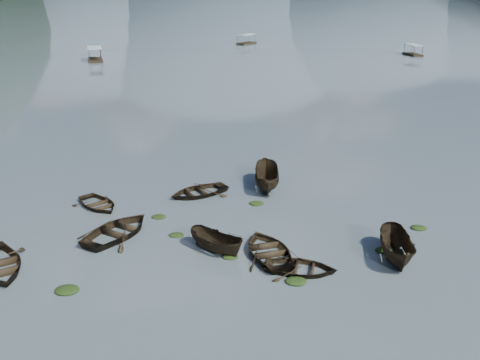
{
  "coord_description": "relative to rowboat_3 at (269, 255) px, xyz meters",
  "views": [
    {
      "loc": [
        1.13,
        -22.04,
        14.6
      ],
      "look_at": [
        0.0,
        12.0,
        2.0
      ],
      "focal_mm": 40.0,
      "sensor_mm": 36.0,
      "label": 1
    }
  ],
  "objects": [
    {
      "name": "rowboat_8",
      "position": [
        -0.02,
        10.64,
        0.0
      ],
      "size": [
        1.93,
        4.91,
        1.88
      ],
      "primitive_type": "imported",
      "rotation": [
        0.0,
        0.0,
        3.16
      ],
      "color": "black",
      "rests_on": "ground"
    },
    {
      "name": "weed_clump_5",
      "position": [
        -7.2,
        4.95,
        0.0
      ],
      "size": [
        0.98,
        0.79,
        0.21
      ],
      "primitive_type": "ellipsoid",
      "color": "black",
      "rests_on": "ground"
    },
    {
      "name": "rowboat_7",
      "position": [
        -4.99,
        9.08,
        0.0
      ],
      "size": [
        5.48,
        5.15,
        0.92
      ],
      "primitive_type": "imported",
      "rotation": [
        0.0,
        0.0,
        5.31
      ],
      "color": "black",
      "rests_on": "ground"
    },
    {
      "name": "weed_clump_4",
      "position": [
        6.68,
        0.67,
        0.0
      ],
      "size": [
        1.04,
        0.83,
        0.22
      ],
      "primitive_type": "ellipsoid",
      "color": "black",
      "rests_on": "ground"
    },
    {
      "name": "rowboat_3",
      "position": [
        0.0,
        0.0,
        0.0
      ],
      "size": [
        4.69,
        5.55,
        0.98
      ],
      "primitive_type": "imported",
      "rotation": [
        0.0,
        0.0,
        3.46
      ],
      "color": "black",
      "rests_on": "ground"
    },
    {
      "name": "weed_clump_1",
      "position": [
        -5.66,
        2.29,
        0.0
      ],
      "size": [
        0.92,
        0.74,
        0.2
      ],
      "primitive_type": "ellipsoid",
      "color": "black",
      "rests_on": "ground"
    },
    {
      "name": "weed_clump_2",
      "position": [
        1.36,
        -2.93,
        0.0
      ],
      "size": [
        1.15,
        0.92,
        0.25
      ],
      "primitive_type": "ellipsoid",
      "color": "black",
      "rests_on": "ground"
    },
    {
      "name": "rowboat_6",
      "position": [
        -11.71,
        6.59,
        0.0
      ],
      "size": [
        4.79,
        4.84,
        0.82
      ],
      "primitive_type": "imported",
      "rotation": [
        0.0,
        0.0,
        0.75
      ],
      "color": "black",
      "rests_on": "ground"
    },
    {
      "name": "weed_clump_7",
      "position": [
        9.54,
        3.79,
        0.0
      ],
      "size": [
        1.02,
        0.82,
        0.22
      ],
      "primitive_type": "ellipsoid",
      "color": "black",
      "rests_on": "ground"
    },
    {
      "name": "ground_plane",
      "position": [
        -1.88,
        -5.13,
        0.0
      ],
      "size": [
        2400.0,
        2400.0,
        0.0
      ],
      "primitive_type": "plane",
      "color": "#4B595E"
    },
    {
      "name": "rowboat_4",
      "position": [
        1.66,
        -1.85,
        0.0
      ],
      "size": [
        4.35,
        3.42,
        0.82
      ],
      "primitive_type": "imported",
      "rotation": [
        0.0,
        0.0,
        1.41
      ],
      "color": "black",
      "rests_on": "ground"
    },
    {
      "name": "pontoon_right",
      "position": [
        32.46,
        90.77,
        0.0
      ],
      "size": [
        3.27,
        5.84,
        2.11
      ],
      "primitive_type": null,
      "rotation": [
        0.0,
        0.0,
        0.18
      ],
      "color": "black",
      "rests_on": "ground"
    },
    {
      "name": "rowboat_1",
      "position": [
        -9.22,
        2.22,
        0.0
      ],
      "size": [
        5.66,
        6.23,
        1.06
      ],
      "primitive_type": "imported",
      "rotation": [
        0.0,
        0.0,
        2.64
      ],
      "color": "black",
      "rests_on": "ground"
    },
    {
      "name": "rowboat_5",
      "position": [
        7.13,
        -0.3,
        0.0
      ],
      "size": [
        1.97,
        4.61,
        1.75
      ],
      "primitive_type": "imported",
      "rotation": [
        0.0,
        0.0,
        -0.06
      ],
      "color": "black",
      "rests_on": "ground"
    },
    {
      "name": "pontoon_left",
      "position": [
        -33.05,
        79.63,
        0.0
      ],
      "size": [
        4.61,
        7.17,
        2.55
      ],
      "primitive_type": null,
      "rotation": [
        0.0,
        0.0,
        0.3
      ],
      "color": "black",
      "rests_on": "ground"
    },
    {
      "name": "weed_clump_3",
      "position": [
        -2.2,
        -0.36,
        0.0
      ],
      "size": [
        0.92,
        0.77,
        0.2
      ],
      "primitive_type": "ellipsoid",
      "color": "black",
      "rests_on": "ground"
    },
    {
      "name": "rowboat_2",
      "position": [
        -3.01,
        0.35,
        0.0
      ],
      "size": [
        3.89,
        3.44,
        1.47
      ],
      "primitive_type": "imported",
      "rotation": [
        0.0,
        0.0,
        0.92
      ],
      "color": "black",
      "rests_on": "ground"
    },
    {
      "name": "weed_clump_0",
      "position": [
        -10.24,
        -4.18,
        0.0
      ],
      "size": [
        1.25,
        1.03,
        0.27
      ],
      "primitive_type": "ellipsoid",
      "color": "black",
      "rests_on": "ground"
    },
    {
      "name": "weed_clump_6",
      "position": [
        -0.74,
        7.45,
        0.0
      ],
      "size": [
        1.04,
        0.87,
        0.22
      ],
      "primitive_type": "ellipsoid",
      "color": "black",
      "rests_on": "ground"
    },
    {
      "name": "pontoon_centre",
      "position": [
        -3.72,
        112.04,
        0.0
      ],
      "size": [
        5.22,
        6.23,
        2.24
      ],
      "primitive_type": null,
      "rotation": [
        0.0,
        0.0,
        -0.58
      ],
      "color": "black",
      "rests_on": "ground"
    }
  ]
}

